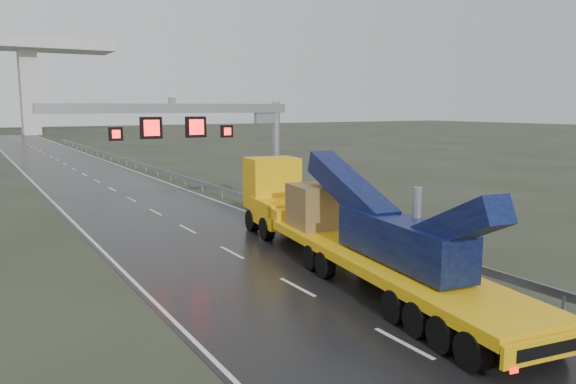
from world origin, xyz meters
TOP-DOWN VIEW (x-y plane):
  - ground at (0.00, 0.00)m, footprint 400.00×400.00m
  - road at (0.00, 40.00)m, footprint 11.00×200.00m
  - guardrail at (6.10, 30.00)m, footprint 0.20×140.00m
  - sign_gantry at (2.10, 17.99)m, footprint 14.90×1.20m
  - heavy_haul_truck at (3.26, 6.44)m, footprint 5.83×21.07m
  - exit_sign_pair at (7.10, 10.90)m, footprint 1.34×0.61m
  - striped_barrier at (6.00, 15.24)m, footprint 0.70×0.55m

SIDE VIEW (x-z plane):
  - ground at x=0.00m, z-range 0.00..0.00m
  - road at x=0.00m, z-range 0.00..0.02m
  - striped_barrier at x=6.00m, z-range 0.00..1.05m
  - guardrail at x=6.10m, z-range 0.00..1.40m
  - exit_sign_pair at x=7.10m, z-range 0.49..2.93m
  - heavy_haul_truck at x=3.26m, z-range -0.55..4.35m
  - sign_gantry at x=2.10m, z-range 1.90..9.33m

